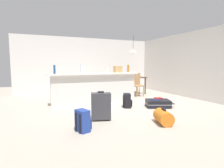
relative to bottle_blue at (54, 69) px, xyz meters
The scene contains 19 objects.
ground_plane 2.23m from the bottle_blue, ahead, with size 13.00×13.00×0.05m, color #ADA393.
wall_back 3.40m from the bottle_blue, 56.18° to the left, with size 6.60×0.10×2.50m, color silver.
wall_right 4.94m from the bottle_blue, ahead, with size 0.10×6.00×2.50m, color silver.
partition_half_wall 1.44m from the bottle_blue, ahead, with size 2.80×0.20×0.95m, color silver.
bar_countertop 1.29m from the bottle_blue, ahead, with size 2.96×0.40×0.05m, color white.
bottle_blue is the anchor object (origin of this frame).
bottle_clear 0.83m from the bottle_blue, ahead, with size 0.07×0.07×0.30m, color silver.
bottle_white 1.70m from the bottle_blue, ahead, with size 0.06×0.06×0.22m, color silver.
bottle_amber 2.54m from the bottle_blue, ahead, with size 0.07×0.07×0.26m, color #9E661E.
grocery_bag 2.09m from the bottle_blue, ahead, with size 0.26×0.18×0.22m, color tan.
dining_table 3.65m from the bottle_blue, 22.60° to the left, with size 1.10×0.80×0.74m.
dining_chair_near_partition 3.42m from the bottle_blue, 13.83° to the left, with size 0.40×0.40×0.93m.
pendant_lamp 3.73m from the bottle_blue, 21.93° to the left, with size 0.34×0.34×0.76m.
suitcase_flat_black 3.22m from the bottle_blue, 21.86° to the right, with size 0.89×0.72×0.22m.
suitcase_upright_charcoal 2.03m from the bottle_blue, 63.62° to the right, with size 0.49×0.35×0.67m.
duffel_bag_orange 3.29m from the bottle_blue, 51.35° to the right, with size 0.43×0.55×0.34m.
backpack_black 2.32m from the bottle_blue, 22.89° to the right, with size 0.30×0.32×0.42m.
backpack_blue 2.41m from the bottle_blue, 83.02° to the right, with size 0.30×0.32×0.42m.
book_stack 3.16m from the bottle_blue, 21.79° to the right, with size 0.29×0.19×0.07m.
Camera 1 is at (-2.42, -5.25, 1.26)m, focal length 28.96 mm.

